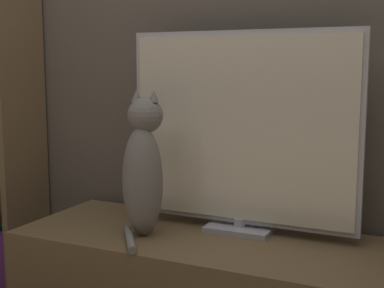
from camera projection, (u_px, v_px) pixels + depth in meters
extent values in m
cube|color=#B7B7BC|center=(240.00, 229.00, 1.98)|extent=(0.24, 0.15, 0.02)
cylinder|color=#B7B7BC|center=(240.00, 222.00, 1.98)|extent=(0.04, 0.04, 0.03)
cube|color=#B7B7BC|center=(242.00, 129.00, 1.93)|extent=(0.86, 0.02, 0.70)
cube|color=silver|center=(240.00, 129.00, 1.92)|extent=(0.83, 0.01, 0.67)
ellipsoid|color=gray|center=(143.00, 181.00, 1.91)|extent=(0.15, 0.14, 0.40)
ellipsoid|color=silver|center=(149.00, 184.00, 1.95)|extent=(0.08, 0.05, 0.22)
sphere|color=gray|center=(145.00, 115.00, 1.90)|extent=(0.13, 0.13, 0.13)
cone|color=gray|center=(136.00, 95.00, 1.90)|extent=(0.04, 0.04, 0.04)
cone|color=gray|center=(154.00, 96.00, 1.87)|extent=(0.04, 0.04, 0.04)
cylinder|color=gray|center=(130.00, 239.00, 1.85)|extent=(0.16, 0.21, 0.03)
cube|color=brown|center=(23.00, 126.00, 2.40)|extent=(0.03, 0.28, 1.53)
cube|color=navy|center=(7.00, 258.00, 2.52)|extent=(0.06, 0.21, 0.20)
cube|color=#6B2D75|center=(16.00, 256.00, 2.47)|extent=(0.07, 0.16, 0.26)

